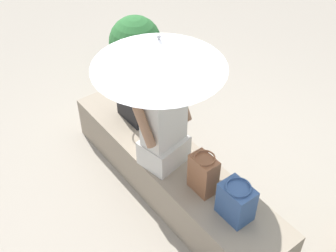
{
  "coord_description": "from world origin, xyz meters",
  "views": [
    {
      "loc": [
        -1.94,
        1.51,
        2.86
      ],
      "look_at": [
        0.01,
        0.04,
        0.76
      ],
      "focal_mm": 45.55,
      "sensor_mm": 36.0,
      "label": 1
    }
  ],
  "objects_px": {
    "person_seated": "(164,124)",
    "parasol": "(159,53)",
    "handbag_black": "(131,105)",
    "tote_bag_canvas": "(236,201)",
    "shoulder_bag_spare": "(203,174)",
    "planter_far": "(136,51)"
  },
  "relations": [
    {
      "from": "planter_far",
      "to": "tote_bag_canvas",
      "type": "bearing_deg",
      "value": 163.14
    },
    {
      "from": "tote_bag_canvas",
      "to": "shoulder_bag_spare",
      "type": "height_order",
      "value": "shoulder_bag_spare"
    },
    {
      "from": "handbag_black",
      "to": "person_seated",
      "type": "bearing_deg",
      "value": 172.36
    },
    {
      "from": "planter_far",
      "to": "person_seated",
      "type": "bearing_deg",
      "value": 153.7
    },
    {
      "from": "handbag_black",
      "to": "planter_far",
      "type": "bearing_deg",
      "value": -35.71
    },
    {
      "from": "shoulder_bag_spare",
      "to": "planter_far",
      "type": "xyz_separation_m",
      "value": [
        1.95,
        -0.71,
        -0.15
      ]
    },
    {
      "from": "person_seated",
      "to": "parasol",
      "type": "distance_m",
      "value": 0.61
    },
    {
      "from": "parasol",
      "to": "shoulder_bag_spare",
      "type": "relative_size",
      "value": 3.38
    },
    {
      "from": "handbag_black",
      "to": "shoulder_bag_spare",
      "type": "bearing_deg",
      "value": 178.25
    },
    {
      "from": "parasol",
      "to": "planter_far",
      "type": "relative_size",
      "value": 1.37
    },
    {
      "from": "planter_far",
      "to": "shoulder_bag_spare",
      "type": "bearing_deg",
      "value": 159.99
    },
    {
      "from": "shoulder_bag_spare",
      "to": "planter_far",
      "type": "bearing_deg",
      "value": -20.01
    },
    {
      "from": "person_seated",
      "to": "parasol",
      "type": "relative_size",
      "value": 0.79
    },
    {
      "from": "parasol",
      "to": "planter_far",
      "type": "height_order",
      "value": "parasol"
    },
    {
      "from": "shoulder_bag_spare",
      "to": "planter_far",
      "type": "relative_size",
      "value": 0.41
    },
    {
      "from": "person_seated",
      "to": "shoulder_bag_spare",
      "type": "height_order",
      "value": "person_seated"
    },
    {
      "from": "parasol",
      "to": "shoulder_bag_spare",
      "type": "xyz_separation_m",
      "value": [
        -0.43,
        -0.07,
        -0.83
      ]
    },
    {
      "from": "parasol",
      "to": "tote_bag_canvas",
      "type": "xyz_separation_m",
      "value": [
        -0.75,
        -0.09,
        -0.85
      ]
    },
    {
      "from": "shoulder_bag_spare",
      "to": "person_seated",
      "type": "bearing_deg",
      "value": 6.62
    },
    {
      "from": "person_seated",
      "to": "tote_bag_canvas",
      "type": "distance_m",
      "value": 0.78
    },
    {
      "from": "tote_bag_canvas",
      "to": "handbag_black",
      "type": "bearing_deg",
      "value": -0.4
    },
    {
      "from": "tote_bag_canvas",
      "to": "planter_far",
      "type": "relative_size",
      "value": 0.37
    }
  ]
}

